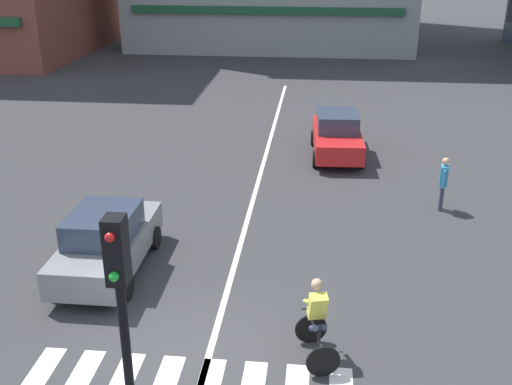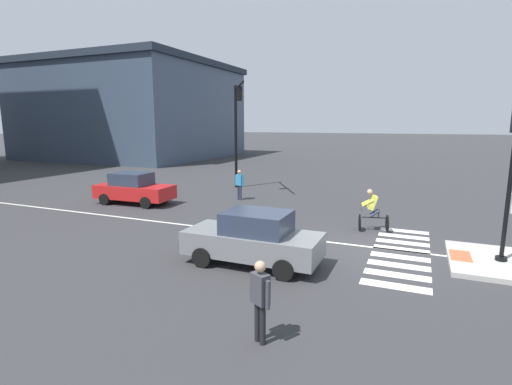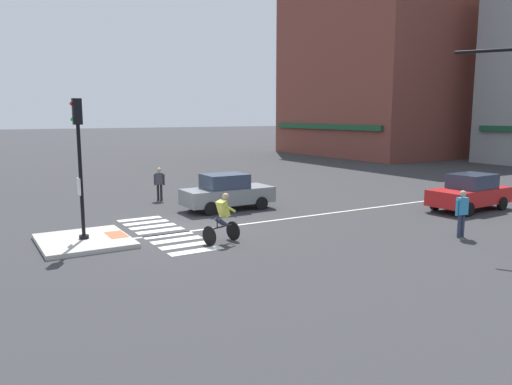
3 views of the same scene
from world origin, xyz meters
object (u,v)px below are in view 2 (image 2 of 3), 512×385
at_px(traffic_light_mast, 237,122).
at_px(signal_pole, 512,168).
at_px(pedestrian_at_curb_left, 260,295).
at_px(pedestrian_waiting_far_side, 239,182).
at_px(cyclist, 372,209).
at_px(car_red_eastbound_far, 134,189).
at_px(car_grey_westbound_near, 254,238).

bearing_deg(traffic_light_mast, signal_pole, -124.38).
distance_m(pedestrian_at_curb_left, pedestrian_waiting_far_side, 14.20).
height_order(traffic_light_mast, pedestrian_waiting_far_side, traffic_light_mast).
distance_m(traffic_light_mast, cyclist, 11.71).
bearing_deg(traffic_light_mast, pedestrian_at_curb_left, -152.90).
distance_m(signal_pole, pedestrian_waiting_far_side, 13.15).
bearing_deg(pedestrian_at_curb_left, car_red_eastbound_far, 49.35).
bearing_deg(pedestrian_waiting_far_side, traffic_light_mast, 27.58).
relative_size(traffic_light_mast, cyclist, 3.91).
distance_m(traffic_light_mast, car_grey_westbound_near, 13.74).
xyz_separation_m(signal_pole, pedestrian_at_curb_left, (-6.66, 5.09, -1.96)).
bearing_deg(cyclist, pedestrian_at_curb_left, 173.31).
height_order(signal_pole, pedestrian_at_curb_left, signal_pole).
bearing_deg(cyclist, car_grey_westbound_near, 151.06).
xyz_separation_m(car_red_eastbound_far, pedestrian_waiting_far_side, (3.08, -4.70, 0.17)).
xyz_separation_m(cyclist, pedestrian_waiting_far_side, (3.63, 7.50, 0.11)).
bearing_deg(car_grey_westbound_near, pedestrian_waiting_far_side, 27.86).
bearing_deg(pedestrian_at_curb_left, traffic_light_mast, 27.10).
bearing_deg(car_red_eastbound_far, traffic_light_mast, -27.53).
bearing_deg(car_red_eastbound_far, pedestrian_waiting_far_side, -56.73).
bearing_deg(traffic_light_mast, pedestrian_waiting_far_side, -152.42).
relative_size(car_red_eastbound_far, cyclist, 2.49).
bearing_deg(pedestrian_at_curb_left, pedestrian_waiting_far_side, 26.99).
xyz_separation_m(traffic_light_mast, pedestrian_waiting_far_side, (-2.96, -1.55, -3.32)).
bearing_deg(signal_pole, traffic_light_mast, 55.62).
bearing_deg(car_grey_westbound_near, car_red_eastbound_far, 58.58).
bearing_deg(car_red_eastbound_far, cyclist, -92.59).
distance_m(car_grey_westbound_near, car_red_eastbound_far, 10.96).
bearing_deg(signal_pole, pedestrian_waiting_far_side, 62.56).
bearing_deg(pedestrian_waiting_far_side, car_red_eastbound_far, 123.27).
distance_m(signal_pole, car_grey_westbound_near, 7.74).
xyz_separation_m(pedestrian_at_curb_left, pedestrian_waiting_far_side, (12.65, 6.44, 0.00)).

